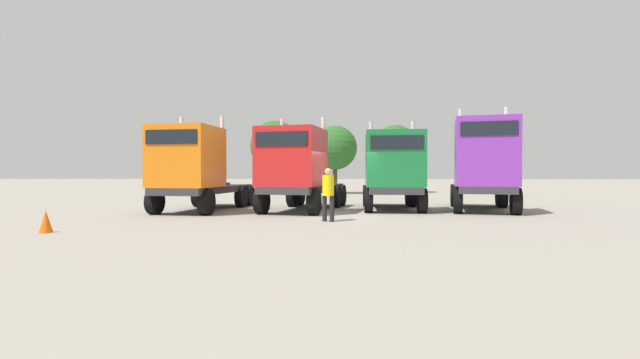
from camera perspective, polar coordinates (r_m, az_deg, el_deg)
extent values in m
plane|color=gray|center=(17.55, 3.39, -4.59)|extent=(200.00, 200.00, 0.00)
cube|color=#333338|center=(20.54, -14.51, -1.22)|extent=(3.03, 6.56, 0.30)
cube|color=orange|center=(18.84, -16.86, 2.82)|extent=(2.72, 2.86, 2.48)
cube|color=black|center=(17.73, -18.75, 5.26)|extent=(2.09, 0.32, 0.55)
cylinder|color=silver|center=(19.76, -12.55, 3.62)|extent=(0.20, 0.20, 3.08)
cylinder|color=silver|center=(20.55, -17.47, 3.49)|extent=(0.20, 0.20, 3.08)
cylinder|color=#333338|center=(21.81, -13.03, -0.54)|extent=(1.24, 1.24, 0.12)
cylinder|color=black|center=(17.87, -14.50, -2.86)|extent=(0.49, 1.07, 1.03)
cylinder|color=black|center=(18.88, -20.62, -2.69)|extent=(0.49, 1.07, 1.03)
cylinder|color=black|center=(21.60, -10.15, -2.20)|extent=(0.49, 1.07, 1.03)
cylinder|color=black|center=(22.43, -15.45, -2.11)|extent=(0.49, 1.07, 1.03)
cylinder|color=black|center=(22.63, -9.21, -2.06)|extent=(0.49, 1.07, 1.03)
cylinder|color=black|center=(23.43, -14.31, -1.98)|extent=(0.49, 1.07, 1.03)
cube|color=#333338|center=(19.87, -1.96, -1.14)|extent=(3.56, 6.59, 0.30)
cube|color=red|center=(18.12, -3.64, 2.89)|extent=(2.92, 3.07, 2.37)
cube|color=black|center=(16.91, -5.06, 5.28)|extent=(2.05, 0.51, 0.55)
cylinder|color=silver|center=(19.25, 0.42, 3.67)|extent=(0.22, 0.22, 2.97)
cylinder|color=silver|center=(19.81, -4.92, 3.59)|extent=(0.22, 0.22, 2.97)
cylinder|color=#333338|center=(21.18, -0.88, -0.45)|extent=(1.32, 1.32, 0.12)
cylinder|color=black|center=(17.25, -0.79, -2.90)|extent=(0.58, 1.12, 1.07)
cylinder|color=black|center=(17.97, -7.57, -2.75)|extent=(0.58, 1.12, 1.07)
cylinder|color=black|center=(21.08, 2.11, -2.21)|extent=(0.58, 1.12, 1.07)
cylinder|color=black|center=(21.67, -3.57, -2.13)|extent=(0.58, 1.12, 1.07)
cylinder|color=black|center=(22.15, 2.74, -2.06)|extent=(0.58, 1.12, 1.07)
cylinder|color=black|center=(22.72, -2.70, -1.99)|extent=(0.58, 1.12, 1.07)
cube|color=#333338|center=(20.66, 9.21, -1.18)|extent=(2.49, 5.77, 0.30)
cube|color=#197238|center=(19.06, 9.59, 2.61)|extent=(2.53, 2.58, 2.33)
cube|color=black|center=(17.85, 9.94, 4.79)|extent=(2.10, 0.15, 0.55)
cylinder|color=silver|center=(20.54, 11.92, 3.32)|extent=(0.19, 0.19, 2.93)
cylinder|color=silver|center=(20.39, 6.61, 3.35)|extent=(0.19, 0.19, 2.93)
cylinder|color=#333338|center=(21.90, 8.96, -0.51)|extent=(1.16, 1.16, 0.12)
cylinder|color=black|center=(18.68, 13.08, -2.69)|extent=(0.40, 1.05, 1.04)
cylinder|color=black|center=(18.50, 6.32, -2.71)|extent=(0.40, 1.05, 1.04)
cylinder|color=black|center=(22.02, 11.82, -2.15)|extent=(0.40, 1.05, 1.04)
cylinder|color=black|center=(21.86, 6.08, -2.15)|extent=(0.40, 1.05, 1.04)
cylinder|color=black|center=(23.11, 11.49, -2.00)|extent=(0.40, 1.05, 1.04)
cylinder|color=black|center=(22.96, 6.02, -2.01)|extent=(0.40, 1.05, 1.04)
cube|color=#333338|center=(21.22, 20.17, -1.04)|extent=(3.52, 6.33, 0.30)
cube|color=purple|center=(19.37, 20.67, 3.34)|extent=(2.86, 2.75, 2.78)
cube|color=black|center=(18.29, 21.03, 6.21)|extent=(2.05, 0.52, 0.55)
cylinder|color=silver|center=(20.76, 22.95, 3.99)|extent=(0.22, 0.22, 3.38)
cylinder|color=silver|center=(20.59, 17.70, 4.05)|extent=(0.22, 0.22, 3.38)
cylinder|color=#333338|center=(22.52, 19.88, -0.39)|extent=(1.32, 1.32, 0.12)
cylinder|color=black|center=(19.10, 24.05, -2.59)|extent=(0.59, 1.14, 1.08)
cylinder|color=black|center=(18.88, 17.44, -2.59)|extent=(0.59, 1.14, 1.08)
cylinder|color=black|center=(22.74, 22.62, -2.04)|extent=(0.59, 1.14, 1.08)
cylinder|color=black|center=(22.56, 17.07, -2.03)|extent=(0.59, 1.14, 1.08)
cylinder|color=black|center=(23.83, 22.27, -1.91)|extent=(0.59, 1.14, 1.08)
cylinder|color=black|center=(23.66, 16.98, -1.90)|extent=(0.59, 1.14, 1.08)
cylinder|color=black|center=(15.17, 0.59, -3.77)|extent=(0.21, 0.21, 0.89)
cylinder|color=black|center=(15.05, 1.55, -3.81)|extent=(0.21, 0.21, 0.89)
cylinder|color=yellow|center=(15.06, 1.07, -0.77)|extent=(0.53, 0.53, 0.70)
sphere|color=tan|center=(15.06, 1.07, 1.02)|extent=(0.24, 0.24, 0.24)
cone|color=#F2590C|center=(14.52, -31.98, -4.64)|extent=(0.36, 0.36, 0.62)
cylinder|color=#4C3823|center=(37.25, -5.79, 0.03)|extent=(0.36, 0.36, 2.24)
sphere|color=#286023|center=(37.32, -5.80, 4.36)|extent=(4.25, 4.25, 4.25)
cylinder|color=#4C3823|center=(35.21, 1.95, 0.00)|extent=(0.36, 0.36, 2.27)
sphere|color=#286023|center=(35.26, 1.95, 4.14)|extent=(3.53, 3.53, 3.53)
cylinder|color=#4C3823|center=(37.43, 9.74, 0.10)|extent=(0.36, 0.36, 2.34)
sphere|color=#286023|center=(37.49, 9.75, 4.16)|extent=(3.72, 3.72, 3.72)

